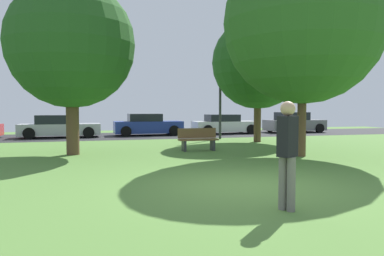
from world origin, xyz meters
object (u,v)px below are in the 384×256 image
oak_tree_center (258,63)px  maple_tree_near (303,24)px  parked_car_silver (59,127)px  parked_car_white (225,125)px  person_catcher (287,149)px  parked_car_blue (147,125)px  parked_car_grey (294,123)px  park_bench (198,139)px  oak_tree_right (71,45)px  street_lamp_post (220,99)px

oak_tree_center → maple_tree_near: maple_tree_near is taller
parked_car_silver → parked_car_white: bearing=2.6°
maple_tree_near → parked_car_white: maple_tree_near is taller
oak_tree_center → parked_car_silver: size_ratio=1.39×
oak_tree_center → parked_car_silver: oak_tree_center is taller
person_catcher → parked_car_white: person_catcher is taller
person_catcher → parked_car_silver: size_ratio=0.40×
parked_car_blue → parked_car_grey: parked_car_grey is taller
maple_tree_near → parked_car_white: (1.70, 12.03, -4.04)m
parked_car_white → parked_car_silver: bearing=-177.4°
parked_car_silver → park_bench: size_ratio=2.84×
oak_tree_right → parked_car_white: oak_tree_right is taller
oak_tree_right → parked_car_blue: bearing=65.1°
person_catcher → parked_car_silver: 18.34m
person_catcher → parked_car_grey: size_ratio=0.44×
maple_tree_near → street_lamp_post: maple_tree_near is taller
parked_car_blue → street_lamp_post: 5.46m
oak_tree_right → park_bench: 5.97m
parked_car_silver → park_bench: bearing=-56.7°
oak_tree_center → person_catcher: size_ratio=3.47×
parked_car_silver → person_catcher: bearing=-75.4°
maple_tree_near → parked_car_grey: (6.96, 11.99, -3.99)m
person_catcher → maple_tree_near: bearing=27.5°
street_lamp_post → oak_tree_center: bearing=-63.5°
parked_car_grey → park_bench: (-9.97, -9.27, -0.19)m
oak_tree_right → maple_tree_near: size_ratio=0.85×
oak_tree_center → person_catcher: (-5.25, -11.91, -2.97)m
oak_tree_right → parked_car_silver: 9.50m
parked_car_white → park_bench: 10.44m
oak_tree_center → maple_tree_near: size_ratio=0.85×
oak_tree_center → maple_tree_near: 5.85m
maple_tree_near → parked_car_blue: size_ratio=1.75×
maple_tree_near → parked_car_blue: bearing=106.6°
oak_tree_center → street_lamp_post: bearing=116.5°
oak_tree_center → park_bench: size_ratio=3.94×
parked_car_grey → oak_tree_center: bearing=-133.2°
parked_car_white → park_bench: bearing=-116.9°
maple_tree_near → street_lamp_post: 8.39m
oak_tree_right → parked_car_blue: oak_tree_right is taller
parked_car_grey → street_lamp_post: bearing=-150.8°
parked_car_grey → street_lamp_post: street_lamp_post is taller
oak_tree_center → person_catcher: oak_tree_center is taller
oak_tree_right → parked_car_white: 13.73m
oak_tree_center → oak_tree_right: 9.37m
parked_car_white → parked_car_grey: size_ratio=1.05×
oak_tree_right → parked_car_white: bearing=44.3°
maple_tree_near → oak_tree_center: bearing=79.5°
parked_car_silver → parked_car_blue: 5.28m
parked_car_white → parked_car_grey: parked_car_grey is taller
park_bench → parked_car_silver: bearing=-56.7°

